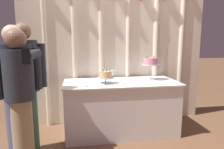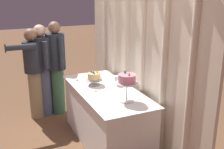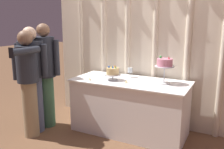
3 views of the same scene
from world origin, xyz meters
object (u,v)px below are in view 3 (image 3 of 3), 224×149
wine_glass (130,70)px  tealight_near_left (126,82)px  guest_man_pink_jacket (46,71)px  guest_man_dark_suit (32,77)px  cake_table (129,107)px  guest_girl_blue_dress (28,79)px  cake_display_nearleft (113,72)px  cake_display_nearright (165,64)px  tealight_far_left (90,80)px

wine_glass → tealight_near_left: 0.37m
guest_man_pink_jacket → guest_man_dark_suit: (-0.04, -0.23, -0.04)m
cake_table → guest_girl_blue_dress: bearing=-147.5°
cake_display_nearleft → tealight_near_left: (0.24, -0.07, -0.11)m
cake_display_nearleft → cake_display_nearright: cake_display_nearright is taller
cake_display_nearleft → cake_display_nearright: 0.74m
cake_table → tealight_near_left: size_ratio=35.98×
guest_man_dark_suit → cake_display_nearright: bearing=21.0°
wine_glass → guest_man_pink_jacket: guest_man_pink_jacket is taller
cake_display_nearleft → guest_man_pink_jacket: size_ratio=0.15×
wine_glass → guest_man_pink_jacket: bearing=-153.4°
cake_display_nearleft → guest_girl_blue_dress: guest_girl_blue_dress is taller
cake_table → tealight_near_left: bearing=-87.4°
cake_display_nearleft → tealight_near_left: size_ratio=5.15×
cake_table → guest_man_pink_jacket: bearing=-163.3°
tealight_near_left → guest_girl_blue_dress: (-1.20, -0.61, 0.05)m
tealight_far_left → wine_glass: bearing=45.5°
cake_display_nearright → tealight_far_left: (-0.99, -0.31, -0.25)m
cake_table → guest_man_pink_jacket: guest_man_pink_jacket is taller
tealight_far_left → cake_table: bearing=24.7°
cake_table → tealight_far_left: (-0.52, -0.24, 0.40)m
wine_glass → tealight_far_left: (-0.43, -0.44, -0.09)m
cake_table → guest_man_pink_jacket: size_ratio=1.06×
tealight_far_left → guest_man_dark_suit: guest_man_dark_suit is taller
tealight_far_left → guest_man_dark_suit: 0.83m
guest_girl_blue_dress → cake_table: bearing=32.5°
cake_display_nearright → guest_man_dark_suit: size_ratio=0.25×
wine_glass → guest_man_dark_suit: 1.43m
guest_man_pink_jacket → guest_man_dark_suit: bearing=-99.9°
guest_man_dark_suit → cake_display_nearleft: bearing=26.9°
guest_man_pink_jacket → wine_glass: bearing=26.6°
guest_man_dark_suit → cake_table: bearing=25.3°
guest_girl_blue_dress → wine_glass: bearing=41.0°
tealight_far_left → guest_man_dark_suit: bearing=-154.2°
tealight_far_left → tealight_near_left: tealight_far_left is taller
guest_man_dark_suit → wine_glass: bearing=34.2°
wine_glass → guest_man_dark_suit: (-1.18, -0.80, -0.06)m
cake_display_nearleft → guest_girl_blue_dress: size_ratio=0.16×
cake_display_nearleft → wine_glass: bearing=61.7°
cake_display_nearleft → guest_girl_blue_dress: 1.17m
guest_girl_blue_dress → guest_man_pink_jacket: bearing=95.0°
wine_glass → guest_man_dark_suit: bearing=-145.8°
tealight_near_left → guest_man_dark_suit: bearing=-160.5°
cake_table → cake_display_nearright: size_ratio=4.41×
cake_display_nearleft → guest_man_dark_suit: guest_man_dark_suit is taller
cake_table → guest_man_pink_jacket: 1.36m
cake_table → guest_girl_blue_dress: 1.48m
guest_man_dark_suit → tealight_near_left: bearing=19.5°
tealight_far_left → guest_girl_blue_dress: guest_girl_blue_dress is taller
cake_display_nearright → cake_display_nearleft: bearing=-168.4°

